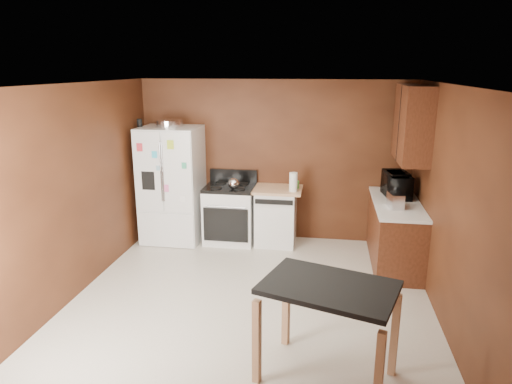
% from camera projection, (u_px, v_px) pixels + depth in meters
% --- Properties ---
extents(floor, '(4.50, 4.50, 0.00)m').
position_uv_depth(floor, '(250.00, 303.00, 5.34)').
color(floor, beige).
rests_on(floor, ground).
extents(ceiling, '(4.50, 4.50, 0.00)m').
position_uv_depth(ceiling, '(249.00, 85.00, 4.68)').
color(ceiling, white).
rests_on(ceiling, ground).
extents(wall_back, '(4.20, 0.00, 4.20)m').
position_uv_depth(wall_back, '(274.00, 161.00, 7.15)').
color(wall_back, '#552B16').
rests_on(wall_back, ground).
extents(wall_front, '(4.20, 0.00, 4.20)m').
position_uv_depth(wall_front, '(188.00, 302.00, 2.87)').
color(wall_front, '#552B16').
rests_on(wall_front, ground).
extents(wall_left, '(0.00, 4.50, 4.50)m').
position_uv_depth(wall_left, '(72.00, 193.00, 5.33)').
color(wall_left, '#552B16').
rests_on(wall_left, ground).
extents(wall_right, '(0.00, 4.50, 4.50)m').
position_uv_depth(wall_right, '(450.00, 210.00, 4.69)').
color(wall_right, '#552B16').
rests_on(wall_right, ground).
extents(roasting_pan, '(0.41, 0.41, 0.10)m').
position_uv_depth(roasting_pan, '(169.00, 123.00, 6.91)').
color(roasting_pan, silver).
rests_on(roasting_pan, refrigerator).
extents(pen_cup, '(0.08, 0.08, 0.12)m').
position_uv_depth(pen_cup, '(140.00, 123.00, 6.88)').
color(pen_cup, black).
rests_on(pen_cup, refrigerator).
extents(kettle, '(0.17, 0.17, 0.17)m').
position_uv_depth(kettle, '(234.00, 184.00, 6.84)').
color(kettle, silver).
rests_on(kettle, gas_range).
extents(paper_towel, '(0.13, 0.13, 0.28)m').
position_uv_depth(paper_towel, '(293.00, 182.00, 6.74)').
color(paper_towel, white).
rests_on(paper_towel, dishwasher).
extents(green_canister, '(0.12, 0.12, 0.11)m').
position_uv_depth(green_canister, '(296.00, 185.00, 6.94)').
color(green_canister, green).
rests_on(green_canister, dishwasher).
extents(toaster, '(0.21, 0.29, 0.19)m').
position_uv_depth(toaster, '(395.00, 201.00, 5.93)').
color(toaster, silver).
rests_on(toaster, right_cabinets).
extents(microwave, '(0.46, 0.62, 0.31)m').
position_uv_depth(microwave, '(397.00, 186.00, 6.43)').
color(microwave, black).
rests_on(microwave, right_cabinets).
extents(refrigerator, '(0.90, 0.80, 1.80)m').
position_uv_depth(refrigerator, '(172.00, 185.00, 7.11)').
color(refrigerator, white).
rests_on(refrigerator, ground).
extents(gas_range, '(0.76, 0.68, 1.10)m').
position_uv_depth(gas_range, '(230.00, 213.00, 7.15)').
color(gas_range, white).
rests_on(gas_range, ground).
extents(dishwasher, '(0.78, 0.63, 0.89)m').
position_uv_depth(dishwasher, '(276.00, 215.00, 7.06)').
color(dishwasher, white).
rests_on(dishwasher, ground).
extents(right_cabinets, '(0.63, 1.58, 2.45)m').
position_uv_depth(right_cabinets, '(400.00, 201.00, 6.23)').
color(right_cabinets, '#5D2B19').
rests_on(right_cabinets, ground).
extents(island, '(1.27, 1.03, 0.91)m').
position_uv_depth(island, '(328.00, 301.00, 3.87)').
color(island, black).
rests_on(island, ground).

